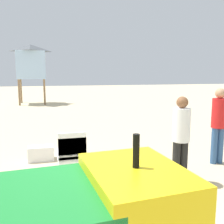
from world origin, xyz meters
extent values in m
plane|color=beige|center=(0.00, 0.00, 0.00)|extent=(80.00, 80.00, 0.00)
cube|color=yellow|center=(0.14, -1.27, 0.90)|extent=(0.87, 1.15, 0.60)
cylinder|color=black|center=(0.14, -1.27, 1.35)|extent=(0.06, 0.06, 0.30)
cube|color=white|center=(-0.16, 1.21, 0.44)|extent=(0.48, 0.48, 0.04)
cube|color=white|center=(-0.16, 0.99, 0.64)|extent=(0.48, 0.04, 0.40)
cube|color=white|center=(-0.16, 1.21, 0.53)|extent=(0.48, 0.48, 0.04)
cube|color=white|center=(-0.16, 0.99, 0.73)|extent=(0.48, 0.04, 0.40)
cube|color=white|center=(-0.16, 1.21, 0.62)|extent=(0.48, 0.48, 0.04)
cube|color=white|center=(-0.16, 0.99, 0.82)|extent=(0.48, 0.04, 0.40)
cylinder|color=white|center=(0.05, 1.42, 0.21)|extent=(0.04, 0.04, 0.42)
cylinder|color=white|center=(-0.37, 1.42, 0.21)|extent=(0.04, 0.04, 0.42)
cylinder|color=white|center=(0.05, 1.00, 0.21)|extent=(0.04, 0.04, 0.42)
cylinder|color=white|center=(-0.37, 1.00, 0.21)|extent=(0.04, 0.04, 0.42)
cylinder|color=black|center=(1.72, 0.80, 0.39)|extent=(0.14, 0.14, 0.78)
cylinder|color=black|center=(1.88, 0.80, 0.39)|extent=(0.14, 0.14, 0.78)
cylinder|color=white|center=(1.80, 0.80, 1.09)|extent=(0.32, 0.32, 0.62)
sphere|color=brown|center=(1.80, 0.80, 1.50)|extent=(0.21, 0.21, 0.21)
cylinder|color=#33598C|center=(3.05, 1.47, 0.41)|extent=(0.14, 0.14, 0.82)
cylinder|color=#33598C|center=(3.21, 1.47, 0.41)|extent=(0.14, 0.14, 0.82)
cylinder|color=red|center=(3.13, 1.47, 1.15)|extent=(0.32, 0.32, 0.65)
sphere|color=tan|center=(3.13, 1.47, 1.59)|extent=(0.22, 0.22, 0.22)
cylinder|color=olive|center=(-2.06, 13.93, 0.83)|extent=(0.12, 0.12, 1.66)
cylinder|color=olive|center=(-0.50, 13.93, 0.83)|extent=(0.12, 0.12, 1.66)
cylinder|color=olive|center=(-2.06, 15.49, 0.83)|extent=(0.12, 0.12, 1.66)
cylinder|color=olive|center=(-0.50, 15.49, 0.83)|extent=(0.12, 0.12, 1.66)
cube|color=#AACCEF|center=(-1.28, 14.71, 2.56)|extent=(1.80, 1.80, 1.80)
pyramid|color=#4C5156|center=(-1.28, 14.71, 3.69)|extent=(1.98, 1.98, 0.45)
cube|color=white|center=(-0.71, 2.72, 0.17)|extent=(0.58, 0.33, 0.34)
camera|label=1|loc=(-0.62, -3.29, 2.01)|focal=41.00mm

